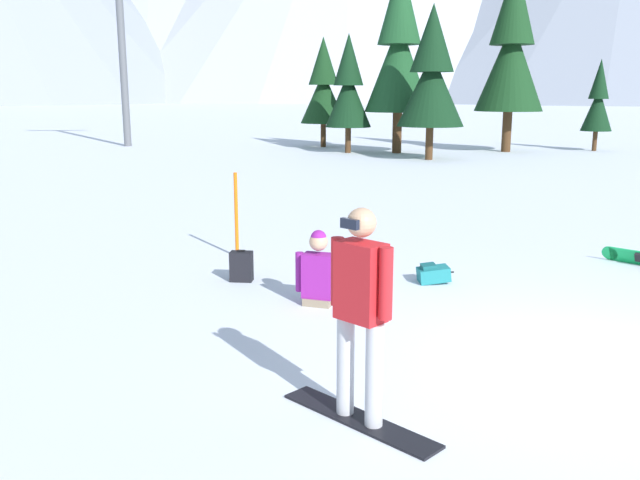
{
  "coord_description": "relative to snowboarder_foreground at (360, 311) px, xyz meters",
  "views": [
    {
      "loc": [
        -3.66,
        -5.96,
        2.74
      ],
      "look_at": [
        -2.43,
        1.83,
        1.0
      ],
      "focal_mm": 38.25,
      "sensor_mm": 36.0,
      "label": 1
    }
  ],
  "objects": [
    {
      "name": "ground_plane",
      "position": [
        2.51,
        0.78,
        -0.98
      ],
      "size": [
        800.0,
        800.0,
        0.0
      ],
      "primitive_type": "plane",
      "color": "silver"
    },
    {
      "name": "snowboarder_foreground",
      "position": [
        0.0,
        0.0,
        0.0
      ],
      "size": [
        1.15,
        1.42,
        1.83
      ],
      "color": "black",
      "rests_on": "ground_plane"
    },
    {
      "name": "snowboarder_midground",
      "position": [
        0.23,
        3.38,
        -0.63
      ],
      "size": [
        1.17,
        1.75,
        0.99
      ],
      "color": "gray",
      "rests_on": "ground_plane"
    },
    {
      "name": "backpack_teal",
      "position": [
        1.96,
        3.99,
        -0.84
      ],
      "size": [
        0.54,
        0.36,
        0.29
      ],
      "color": "#1E7A7F",
      "rests_on": "ground_plane"
    },
    {
      "name": "backpack_black",
      "position": [
        -0.78,
        4.52,
        -0.76
      ],
      "size": [
        0.36,
        0.32,
        0.47
      ],
      "color": "black",
      "rests_on": "ground_plane"
    },
    {
      "name": "trail_marker_pole",
      "position": [
        -0.79,
        6.03,
        -0.27
      ],
      "size": [
        0.06,
        0.06,
        1.42
      ],
      "primitive_type": "cylinder",
      "color": "orange",
      "rests_on": "ground_plane"
    },
    {
      "name": "pine_tree_broad",
      "position": [
        16.25,
        24.02,
        1.27
      ],
      "size": [
        1.37,
        1.37,
        4.13
      ],
      "color": "#472D19",
      "rests_on": "ground_plane"
    },
    {
      "name": "pine_tree_leaning",
      "position": [
        4.83,
        24.81,
        1.84
      ],
      "size": [
        2.02,
        2.02,
        5.16
      ],
      "color": "#472D19",
      "rests_on": "ground_plane"
    },
    {
      "name": "pine_tree_short",
      "position": [
        4.26,
        28.18,
        1.89
      ],
      "size": [
        2.22,
        2.22,
        5.25
      ],
      "color": "#472D19",
      "rests_on": "ground_plane"
    },
    {
      "name": "pine_tree_twin",
      "position": [
        12.02,
        24.22,
        3.51
      ],
      "size": [
        3.0,
        3.0,
        8.24
      ],
      "color": "#472D19",
      "rests_on": "ground_plane"
    },
    {
      "name": "pine_tree_young",
      "position": [
        6.96,
        24.37,
        3.48
      ],
      "size": [
        2.91,
        2.91,
        8.18
      ],
      "color": "#472D19",
      "rests_on": "ground_plane"
    },
    {
      "name": "pine_tree_tall",
      "position": [
        7.45,
        21.28,
        2.32
      ],
      "size": [
        2.65,
        2.65,
        6.03
      ],
      "color": "#472D19",
      "rests_on": "ground_plane"
    },
    {
      "name": "ski_lift_tower",
      "position": [
        -5.32,
        30.14,
        5.4
      ],
      "size": [
        3.94,
        0.36,
        11.05
      ],
      "color": "#595B60",
      "rests_on": "ground_plane"
    }
  ]
}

